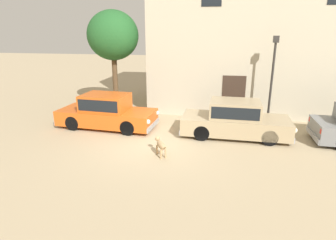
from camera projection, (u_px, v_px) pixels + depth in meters
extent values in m
plane|color=tan|center=(152.00, 143.00, 11.06)|extent=(80.00, 80.00, 0.00)
cube|color=#D15619|center=(107.00, 117.00, 12.75)|extent=(4.34, 1.98, 0.65)
cube|color=#D15619|center=(105.00, 102.00, 12.56)|extent=(2.04, 1.59, 0.69)
cube|color=black|center=(105.00, 102.00, 12.56)|extent=(1.89, 1.61, 0.49)
cube|color=#999BA0|center=(152.00, 125.00, 12.32)|extent=(0.23, 1.68, 0.20)
cube|color=#999BA0|center=(66.00, 118.00, 13.31)|extent=(0.23, 1.68, 0.20)
sphere|color=silver|center=(157.00, 113.00, 12.82)|extent=(0.20, 0.20, 0.20)
sphere|color=silver|center=(148.00, 122.00, 11.58)|extent=(0.20, 0.20, 0.20)
cube|color=red|center=(74.00, 106.00, 13.88)|extent=(0.05, 0.18, 0.18)
cube|color=red|center=(55.00, 115.00, 12.52)|extent=(0.05, 0.18, 0.18)
cylinder|color=black|center=(140.00, 118.00, 13.19)|extent=(0.64, 0.24, 0.63)
cylinder|color=black|center=(128.00, 128.00, 11.80)|extent=(0.64, 0.24, 0.63)
cylinder|color=black|center=(90.00, 114.00, 13.79)|extent=(0.64, 0.24, 0.63)
cylinder|color=black|center=(73.00, 123.00, 12.40)|extent=(0.64, 0.24, 0.63)
cube|color=tan|center=(235.00, 125.00, 11.64)|extent=(4.28, 1.80, 0.67)
cube|color=tan|center=(235.00, 109.00, 11.45)|extent=(1.99, 1.51, 0.66)
cube|color=black|center=(235.00, 109.00, 11.45)|extent=(1.83, 1.53, 0.46)
cube|color=#999BA0|center=(289.00, 134.00, 11.30)|extent=(0.16, 1.68, 0.20)
cube|color=#999BA0|center=(184.00, 127.00, 12.12)|extent=(0.16, 1.68, 0.20)
sphere|color=silver|center=(288.00, 120.00, 11.81)|extent=(0.20, 0.20, 0.20)
sphere|color=silver|center=(295.00, 130.00, 10.55)|extent=(0.20, 0.20, 0.20)
cube|color=red|center=(186.00, 113.00, 12.69)|extent=(0.04, 0.18, 0.18)
cube|color=red|center=(181.00, 123.00, 11.32)|extent=(0.04, 0.18, 0.18)
cylinder|color=black|center=(265.00, 125.00, 12.15)|extent=(0.62, 0.21, 0.61)
cylinder|color=black|center=(270.00, 138.00, 10.74)|extent=(0.62, 0.21, 0.61)
cylinder|color=black|center=(205.00, 121.00, 12.65)|extent=(0.62, 0.21, 0.61)
cylinder|color=black|center=(202.00, 133.00, 11.24)|extent=(0.62, 0.21, 0.61)
cube|color=#999BA0|center=(313.00, 135.00, 11.16)|extent=(0.14, 1.73, 0.20)
cube|color=red|center=(310.00, 119.00, 11.75)|extent=(0.04, 0.18, 0.18)
cube|color=red|center=(321.00, 131.00, 10.33)|extent=(0.04, 0.18, 0.18)
cylinder|color=black|center=(329.00, 129.00, 11.73)|extent=(0.60, 0.21, 0.60)
cube|color=#BCB299|center=(270.00, 29.00, 15.59)|extent=(12.38, 6.35, 8.48)
cube|color=#38281E|center=(233.00, 97.00, 13.89)|extent=(1.10, 0.02, 2.10)
cylinder|color=tan|center=(157.00, 150.00, 10.01)|extent=(0.06, 0.06, 0.33)
cylinder|color=tan|center=(161.00, 149.00, 10.07)|extent=(0.06, 0.06, 0.33)
cylinder|color=tan|center=(161.00, 154.00, 9.64)|extent=(0.06, 0.06, 0.33)
cylinder|color=tan|center=(166.00, 154.00, 9.70)|extent=(0.06, 0.06, 0.33)
ellipsoid|color=tan|center=(161.00, 145.00, 9.78)|extent=(0.53, 0.66, 0.23)
sphere|color=tan|center=(157.00, 139.00, 10.09)|extent=(0.17, 0.17, 0.17)
cone|color=tan|center=(157.00, 138.00, 10.17)|extent=(0.13, 0.13, 0.10)
cone|color=tan|center=(156.00, 137.00, 10.05)|extent=(0.08, 0.08, 0.08)
cone|color=tan|center=(159.00, 136.00, 10.08)|extent=(0.08, 0.08, 0.08)
cylinder|color=tan|center=(165.00, 148.00, 9.41)|extent=(0.15, 0.21, 0.16)
cylinder|color=#2D2B28|center=(271.00, 86.00, 12.53)|extent=(0.10, 0.10, 3.66)
cube|color=#2D2B28|center=(276.00, 39.00, 11.94)|extent=(0.22, 0.22, 0.28)
sphere|color=silver|center=(276.00, 39.00, 11.94)|extent=(0.18, 0.18, 0.18)
cylinder|color=brown|center=(115.00, 83.00, 15.47)|extent=(0.27, 0.27, 2.91)
ellipsoid|color=#235B28|center=(113.00, 35.00, 14.73)|extent=(2.66, 2.40, 2.53)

